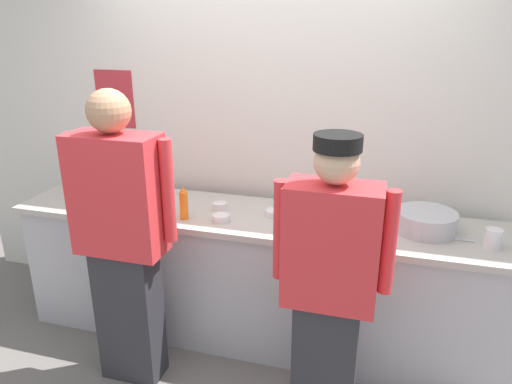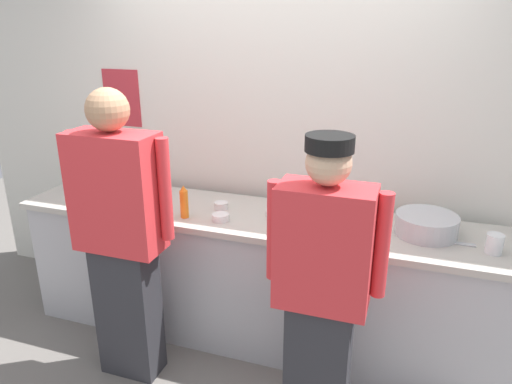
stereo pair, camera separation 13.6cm
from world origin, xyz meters
TOP-DOWN VIEW (x-y plane):
  - ground_plane at (0.00, 0.00)m, footprint 9.00×9.00m
  - wall_back at (-0.00, 0.79)m, footprint 5.00×0.11m
  - prep_counter at (0.00, 0.34)m, footprint 3.19×0.64m
  - chef_near_left at (-0.61, -0.23)m, footprint 0.63×0.24m
  - chef_center at (0.55, -0.30)m, footprint 0.58×0.24m
  - plate_stack_front at (-0.71, 0.28)m, footprint 0.21×0.21m
  - plate_stack_rear at (-1.25, 0.45)m, footprint 0.25×0.25m
  - mixing_bowl_steel at (1.02, 0.39)m, footprint 0.35×0.35m
  - sheet_tray at (0.45, 0.34)m, footprint 0.50×0.35m
  - squeeze_bottle_primary at (-0.42, 0.17)m, footprint 0.05×0.05m
  - ramekin_green_sauce at (-0.25, 0.37)m, footprint 0.09×0.09m
  - ramekin_yellow_sauce at (-0.18, 0.19)m, footprint 0.11×0.11m
  - ramekin_orange_sauce at (0.11, 0.36)m, footprint 0.10×0.10m
  - deli_cup at (1.36, 0.26)m, footprint 0.09×0.09m
  - chefs_knife at (1.12, 0.31)m, footprint 0.27×0.03m

SIDE VIEW (x-z plane):
  - ground_plane at x=0.00m, z-range 0.00..0.00m
  - prep_counter at x=0.00m, z-range 0.00..0.90m
  - chef_center at x=0.55m, z-range 0.05..1.65m
  - chefs_knife at x=1.12m, z-range 0.90..0.91m
  - sheet_tray at x=0.45m, z-range 0.90..0.92m
  - ramekin_orange_sauce at x=0.11m, z-range 0.90..0.94m
  - ramekin_yellow_sauce at x=-0.18m, z-range 0.90..0.94m
  - plate_stack_front at x=-0.71m, z-range 0.90..0.95m
  - ramekin_green_sauce at x=-0.25m, z-range 0.90..0.95m
  - chef_near_left at x=-0.61m, z-range 0.05..1.80m
  - plate_stack_rear at x=-1.25m, z-range 0.90..0.98m
  - deli_cup at x=1.36m, z-range 0.90..1.00m
  - mixing_bowl_steel at x=1.02m, z-range 0.90..1.02m
  - squeeze_bottle_primary at x=-0.42m, z-range 0.89..1.10m
  - wall_back at x=0.00m, z-range 0.00..2.96m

